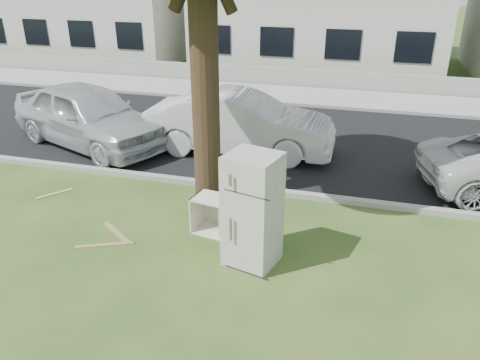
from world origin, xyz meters
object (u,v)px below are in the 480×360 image
(car_center, at_px, (241,123))
(car_left, at_px, (89,115))
(fridge, at_px, (252,210))
(cabinet, at_px, (218,215))

(car_center, distance_m, car_left, 4.16)
(fridge, relative_size, car_left, 0.39)
(fridge, bearing_deg, cabinet, 152.88)
(cabinet, xyz_separation_m, car_center, (-0.71, 4.10, 0.45))
(cabinet, relative_size, car_center, 0.19)
(fridge, bearing_deg, car_center, 122.05)
(car_left, bearing_deg, cabinet, -104.23)
(fridge, height_order, car_center, fridge)
(cabinet, bearing_deg, car_left, 153.44)
(car_center, bearing_deg, car_left, 96.70)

